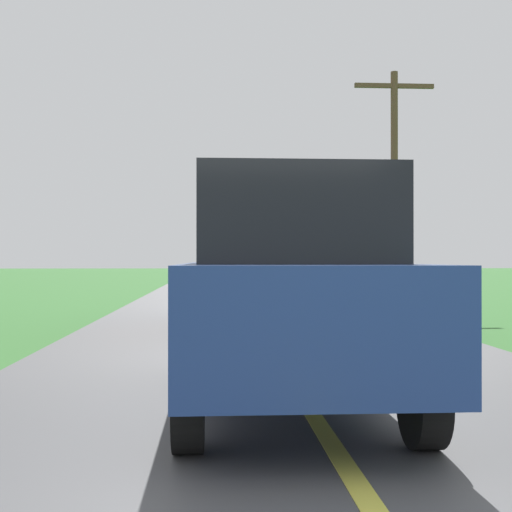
# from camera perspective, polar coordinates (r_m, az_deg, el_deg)

# --- Properties ---
(banana_truck_near) EXTENTS (2.38, 5.82, 2.80)m
(banana_truck_near) POSITION_cam_1_polar(r_m,az_deg,el_deg) (13.58, 0.48, 0.29)
(banana_truck_near) COLOR #2D2D30
(banana_truck_near) RESTS_ON road_surface
(utility_pole_roadside) EXTENTS (2.26, 0.20, 6.64)m
(utility_pole_roadside) POSITION_cam_1_polar(r_m,az_deg,el_deg) (19.46, 11.67, 6.52)
(utility_pole_roadside) COLOR brown
(utility_pole_roadside) RESTS_ON ground
(following_car) EXTENTS (1.74, 4.10, 1.92)m
(following_car) POSITION_cam_1_polar(r_m,az_deg,el_deg) (5.61, 2.64, -2.94)
(following_car) COLOR navy
(following_car) RESTS_ON road_surface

